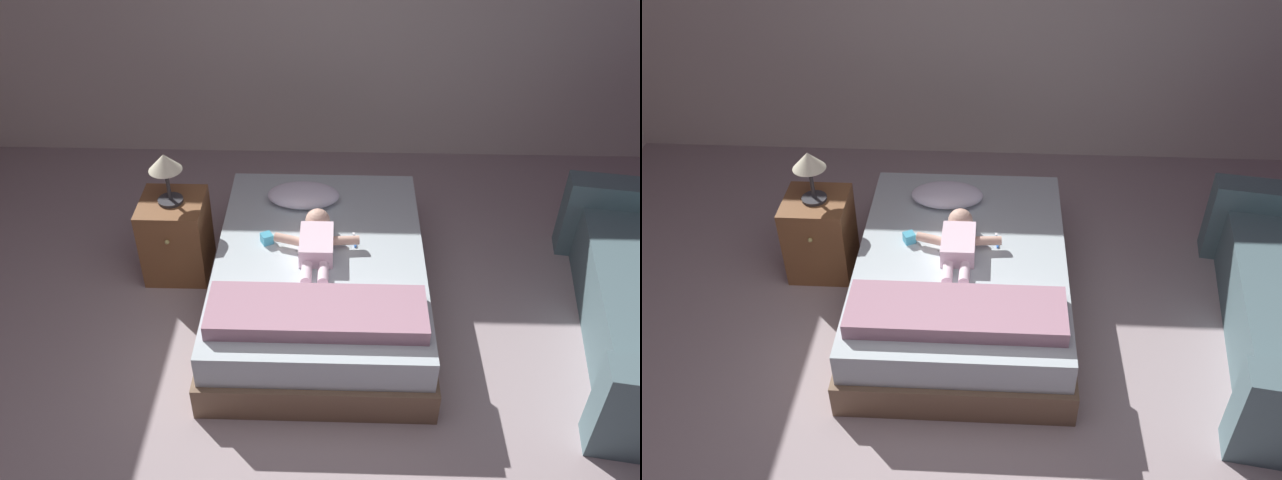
{
  "view_description": "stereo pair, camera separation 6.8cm",
  "coord_description": "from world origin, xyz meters",
  "views": [
    {
      "loc": [
        0.07,
        -2.13,
        3.0
      ],
      "look_at": [
        -0.03,
        1.02,
        0.53
      ],
      "focal_mm": 37.62,
      "sensor_mm": 36.0,
      "label": 1
    },
    {
      "loc": [
        0.14,
        -2.13,
        3.0
      ],
      "look_at": [
        -0.03,
        1.02,
        0.53
      ],
      "focal_mm": 37.62,
      "sensor_mm": 36.0,
      "label": 2
    }
  ],
  "objects": [
    {
      "name": "bed",
      "position": [
        -0.03,
        1.02,
        0.21
      ],
      "size": [
        1.31,
        1.83,
        0.43
      ],
      "color": "brown",
      "rests_on": "ground_plane"
    },
    {
      "name": "toy_block",
      "position": [
        -0.36,
        1.11,
        0.46
      ],
      "size": [
        0.09,
        0.09,
        0.07
      ],
      "color": "#46B0D3",
      "rests_on": "bed"
    },
    {
      "name": "wall_behind_bed",
      "position": [
        0.0,
        3.0,
        1.27
      ],
      "size": [
        8.0,
        0.12,
        2.55
      ],
      "primitive_type": "cube",
      "color": "silver",
      "rests_on": "ground_plane"
    },
    {
      "name": "ground_plane",
      "position": [
        0.0,
        0.0,
        0.0
      ],
      "size": [
        8.0,
        8.0,
        0.0
      ],
      "primitive_type": "plane",
      "color": "#AB9A9D"
    },
    {
      "name": "blanket",
      "position": [
        -0.03,
        0.46,
        0.47
      ],
      "size": [
        1.18,
        0.37,
        0.09
      ],
      "color": "#B58498",
      "rests_on": "bed"
    },
    {
      "name": "baby",
      "position": [
        -0.05,
        1.07,
        0.49
      ],
      "size": [
        0.52,
        0.61,
        0.16
      ],
      "color": "white",
      "rests_on": "bed"
    },
    {
      "name": "nightstand",
      "position": [
        -0.99,
        1.35,
        0.28
      ],
      "size": [
        0.41,
        0.44,
        0.56
      ],
      "color": "brown",
      "rests_on": "ground_plane"
    },
    {
      "name": "pillow",
      "position": [
        -0.15,
        1.54,
        0.5
      ],
      "size": [
        0.48,
        0.26,
        0.14
      ],
      "color": "white",
      "rests_on": "bed"
    },
    {
      "name": "lamp",
      "position": [
        -0.99,
        1.35,
        0.82
      ],
      "size": [
        0.21,
        0.21,
        0.35
      ],
      "color": "#333338",
      "rests_on": "nightstand"
    },
    {
      "name": "toothbrush",
      "position": [
        0.18,
        1.14,
        0.44
      ],
      "size": [
        0.02,
        0.13,
        0.02
      ],
      "color": "#3C7FEF",
      "rests_on": "bed"
    }
  ]
}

